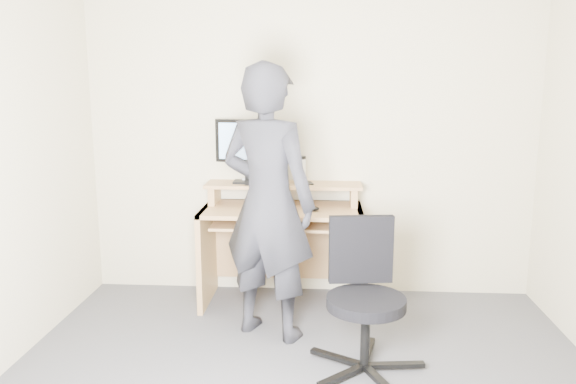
# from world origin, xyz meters

# --- Properties ---
(back_wall) EXTENTS (3.50, 0.02, 2.50)m
(back_wall) POSITION_xyz_m (0.00, 1.75, 1.25)
(back_wall) COLOR beige
(back_wall) RESTS_ON ground
(desk) EXTENTS (1.20, 0.60, 0.91)m
(desk) POSITION_xyz_m (-0.20, 1.53, 0.55)
(desk) COLOR tan
(desk) RESTS_ON ground
(monitor) EXTENTS (0.51, 0.15, 0.49)m
(monitor) POSITION_xyz_m (-0.47, 1.60, 1.20)
(monitor) COLOR black
(monitor) RESTS_ON desk
(external_drive) EXTENTS (0.11, 0.15, 0.20)m
(external_drive) POSITION_xyz_m (-0.23, 1.60, 1.01)
(external_drive) COLOR black
(external_drive) RESTS_ON desk
(travel_mug) EXTENTS (0.09, 0.09, 0.19)m
(travel_mug) POSITION_xyz_m (-0.07, 1.58, 1.01)
(travel_mug) COLOR #B8B7BC
(travel_mug) RESTS_ON desk
(smartphone) EXTENTS (0.10, 0.14, 0.01)m
(smartphone) POSITION_xyz_m (-0.01, 1.60, 0.92)
(smartphone) COLOR black
(smartphone) RESTS_ON desk
(charger) EXTENTS (0.05, 0.04, 0.03)m
(charger) POSITION_xyz_m (-0.46, 1.50, 0.93)
(charger) COLOR black
(charger) RESTS_ON desk
(headphones) EXTENTS (0.16, 0.16, 0.06)m
(headphones) POSITION_xyz_m (-0.45, 1.66, 0.92)
(headphones) COLOR silver
(headphones) RESTS_ON desk
(keyboard) EXTENTS (0.46, 0.18, 0.03)m
(keyboard) POSITION_xyz_m (-0.28, 1.36, 0.67)
(keyboard) COLOR black
(keyboard) RESTS_ON desk
(mouse) EXTENTS (0.10, 0.07, 0.04)m
(mouse) POSITION_xyz_m (0.03, 1.35, 0.77)
(mouse) COLOR black
(mouse) RESTS_ON desk
(office_chair) EXTENTS (0.68, 0.69, 0.87)m
(office_chair) POSITION_xyz_m (0.36, 0.49, 0.48)
(office_chair) COLOR black
(office_chair) RESTS_ON ground
(person) EXTENTS (0.78, 0.66, 1.81)m
(person) POSITION_xyz_m (-0.25, 0.90, 0.90)
(person) COLOR black
(person) RESTS_ON ground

